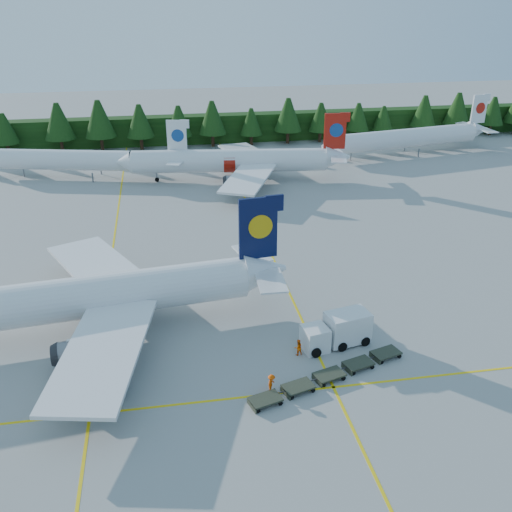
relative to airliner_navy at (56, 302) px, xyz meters
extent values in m
plane|color=#A1A19C|center=(17.75, -6.34, -3.66)|extent=(320.00, 320.00, 0.00)
cube|color=yellow|center=(3.75, 13.66, -3.65)|extent=(0.25, 120.00, 0.01)
cube|color=yellow|center=(23.75, 13.66, -3.65)|extent=(0.25, 120.00, 0.01)
cube|color=yellow|center=(17.75, -12.34, -3.65)|extent=(80.00, 0.25, 0.01)
cube|color=black|center=(17.75, 75.66, -0.66)|extent=(220.00, 4.00, 6.00)
cylinder|color=silver|center=(0.68, 0.08, 0.09)|extent=(35.61, 8.09, 4.16)
cube|color=#070E33|center=(19.81, 2.23, 5.29)|extent=(3.97, 0.80, 6.45)
cube|color=silver|center=(2.79, 9.21, -0.54)|extent=(12.13, 16.79, 1.18)
cylinder|color=slate|center=(1.04, 6.19, -2.00)|extent=(3.76, 2.57, 2.18)
cube|color=silver|center=(4.77, -8.36, -0.54)|extent=(9.25, 16.54, 1.18)
cylinder|color=slate|center=(2.39, -5.80, -2.00)|extent=(3.76, 2.57, 2.18)
cylinder|color=silver|center=(22.56, 46.88, -0.10)|extent=(33.88, 7.85, 3.96)
cone|color=silver|center=(4.47, 49.00, -0.10)|extent=(3.21, 4.25, 3.96)
cube|color=#AE160B|center=(40.74, 44.75, 4.85)|extent=(3.78, 0.78, 6.14)
cube|color=silver|center=(26.49, 54.89, -0.69)|extent=(8.74, 15.72, 1.12)
cylinder|color=slate|center=(24.21, 52.46, -2.08)|extent=(3.58, 2.46, 2.08)
cube|color=silver|center=(24.53, 38.18, -0.69)|extent=(11.59, 15.97, 1.12)
cylinder|color=slate|center=(22.87, 41.06, -2.08)|extent=(3.58, 2.46, 2.08)
cylinder|color=slate|center=(9.86, 48.37, -2.82)|extent=(0.24, 0.24, 1.68)
cylinder|color=silver|center=(-2.44, 52.67, -0.42)|extent=(30.60, 10.62, 3.60)
cube|color=silver|center=(13.76, 48.79, 4.08)|extent=(3.40, 1.10, 5.58)
cylinder|color=slate|center=(-13.75, 55.37, -2.94)|extent=(0.22, 0.22, 1.44)
cylinder|color=silver|center=(59.85, 58.13, -0.26)|extent=(32.29, 9.67, 3.78)
cone|color=silver|center=(42.76, 54.91, -0.26)|extent=(3.30, 4.21, 3.78)
cube|color=silver|center=(77.04, 61.37, 4.47)|extent=(3.59, 0.99, 5.86)
cylinder|color=slate|center=(47.85, 55.87, -2.90)|extent=(0.23, 0.23, 1.51)
cube|color=silver|center=(23.65, -6.59, -2.48)|extent=(2.65, 2.65, 2.35)
cube|color=black|center=(23.65, -6.59, -1.92)|extent=(2.30, 2.47, 1.01)
cube|color=silver|center=(26.95, -5.91, -1.98)|extent=(4.45, 3.23, 2.92)
cube|color=#343929|center=(17.68, -13.45, -3.18)|extent=(2.93, 2.28, 0.15)
cube|color=#343929|center=(20.69, -12.31, -3.18)|extent=(2.93, 2.28, 0.15)
cube|color=#343929|center=(23.71, -11.17, -3.18)|extent=(2.93, 2.28, 0.15)
cube|color=#343929|center=(26.72, -10.03, -3.18)|extent=(2.93, 2.28, 0.15)
cube|color=#343929|center=(29.74, -8.90, -3.18)|extent=(2.93, 2.28, 0.15)
cube|color=#343929|center=(2.08, -9.63, -3.21)|extent=(2.51, 1.97, 0.16)
cube|color=#A8A9AC|center=(2.08, -9.63, -2.26)|extent=(1.78, 1.73, 1.73)
cube|color=#343929|center=(5.23, -10.10, -3.21)|extent=(2.51, 1.97, 0.16)
cube|color=#A8A9AC|center=(5.23, -10.10, -2.26)|extent=(1.78, 1.73, 1.73)
imported|color=orange|center=(5.74, -5.27, -2.68)|extent=(0.84, 0.72, 1.96)
imported|color=#FF6005|center=(21.91, -7.16, -2.86)|extent=(0.90, 0.78, 1.59)
imported|color=#DA4504|center=(18.46, -12.03, -2.81)|extent=(0.77, 0.85, 1.70)
camera|label=1|loc=(10.69, -49.65, 26.74)|focal=40.00mm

